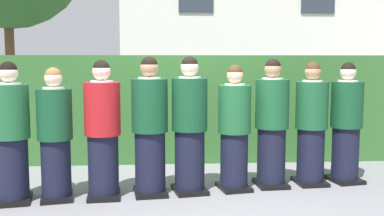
{
  "coord_description": "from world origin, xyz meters",
  "views": [
    {
      "loc": [
        -0.36,
        -5.46,
        1.63
      ],
      "look_at": [
        0.0,
        0.0,
        1.05
      ],
      "focal_mm": 41.78,
      "sensor_mm": 36.0,
      "label": 1
    }
  ],
  "objects_px": {
    "student_front_row_1": "(55,137)",
    "student_front_row_5": "(234,131)",
    "student_front_row_4": "(190,128)",
    "student_front_row_8": "(346,125)",
    "student_front_row_0": "(11,136)",
    "student_front_row_6": "(272,126)",
    "student_front_row_3": "(150,129)",
    "student_in_red_blazer": "(103,133)",
    "student_front_row_7": "(311,126)"
  },
  "relations": [
    {
      "from": "student_front_row_0",
      "to": "student_front_row_5",
      "type": "bearing_deg",
      "value": 7.46
    },
    {
      "from": "student_front_row_0",
      "to": "student_front_row_4",
      "type": "bearing_deg",
      "value": 7.45
    },
    {
      "from": "student_front_row_6",
      "to": "student_front_row_7",
      "type": "height_order",
      "value": "student_front_row_6"
    },
    {
      "from": "student_in_red_blazer",
      "to": "student_front_row_1",
      "type": "bearing_deg",
      "value": -175.68
    },
    {
      "from": "student_in_red_blazer",
      "to": "student_front_row_3",
      "type": "xyz_separation_m",
      "value": [
        0.55,
        0.09,
        0.02
      ]
    },
    {
      "from": "student_front_row_6",
      "to": "student_front_row_7",
      "type": "relative_size",
      "value": 1.03
    },
    {
      "from": "student_in_red_blazer",
      "to": "student_front_row_0",
      "type": "bearing_deg",
      "value": -173.42
    },
    {
      "from": "student_front_row_3",
      "to": "student_front_row_5",
      "type": "xyz_separation_m",
      "value": [
        1.06,
        0.14,
        -0.05
      ]
    },
    {
      "from": "student_front_row_1",
      "to": "student_front_row_5",
      "type": "distance_m",
      "value": 2.17
    },
    {
      "from": "student_front_row_7",
      "to": "student_front_row_5",
      "type": "bearing_deg",
      "value": -170.02
    },
    {
      "from": "student_front_row_3",
      "to": "student_front_row_4",
      "type": "height_order",
      "value": "student_front_row_4"
    },
    {
      "from": "student_front_row_7",
      "to": "student_front_row_3",
      "type": "bearing_deg",
      "value": -171.32
    },
    {
      "from": "student_front_row_4",
      "to": "student_front_row_8",
      "type": "bearing_deg",
      "value": 8.98
    },
    {
      "from": "student_front_row_0",
      "to": "student_front_row_7",
      "type": "distance_m",
      "value": 3.72
    },
    {
      "from": "student_front_row_5",
      "to": "student_front_row_6",
      "type": "xyz_separation_m",
      "value": [
        0.51,
        0.13,
        0.04
      ]
    },
    {
      "from": "student_in_red_blazer",
      "to": "student_front_row_6",
      "type": "relative_size",
      "value": 0.99
    },
    {
      "from": "student_front_row_3",
      "to": "student_front_row_4",
      "type": "xyz_separation_m",
      "value": [
        0.49,
        0.06,
        0.0
      ]
    },
    {
      "from": "student_front_row_6",
      "to": "student_front_row_8",
      "type": "height_order",
      "value": "student_front_row_6"
    },
    {
      "from": "student_front_row_4",
      "to": "student_front_row_8",
      "type": "distance_m",
      "value": 2.15
    },
    {
      "from": "student_front_row_1",
      "to": "student_front_row_3",
      "type": "xyz_separation_m",
      "value": [
        1.1,
        0.13,
        0.06
      ]
    },
    {
      "from": "student_front_row_6",
      "to": "student_front_row_8",
      "type": "xyz_separation_m",
      "value": [
        1.05,
        0.13,
        -0.02
      ]
    },
    {
      "from": "student_front_row_4",
      "to": "student_front_row_7",
      "type": "xyz_separation_m",
      "value": [
        1.62,
        0.26,
        -0.03
      ]
    },
    {
      "from": "student_front_row_4",
      "to": "student_front_row_0",
      "type": "bearing_deg",
      "value": -172.55
    },
    {
      "from": "student_front_row_0",
      "to": "student_front_row_5",
      "type": "xyz_separation_m",
      "value": [
        2.63,
        0.34,
        -0.02
      ]
    },
    {
      "from": "student_front_row_8",
      "to": "student_front_row_0",
      "type": "bearing_deg",
      "value": -171.77
    },
    {
      "from": "student_front_row_5",
      "to": "student_front_row_6",
      "type": "bearing_deg",
      "value": 14.08
    },
    {
      "from": "student_front_row_5",
      "to": "student_in_red_blazer",
      "type": "bearing_deg",
      "value": -171.98
    },
    {
      "from": "student_front_row_5",
      "to": "student_front_row_1",
      "type": "bearing_deg",
      "value": -172.91
    },
    {
      "from": "student_front_row_1",
      "to": "student_front_row_6",
      "type": "distance_m",
      "value": 2.7
    },
    {
      "from": "student_front_row_4",
      "to": "student_front_row_6",
      "type": "bearing_deg",
      "value": 10.65
    },
    {
      "from": "student_in_red_blazer",
      "to": "student_front_row_4",
      "type": "bearing_deg",
      "value": 8.29
    },
    {
      "from": "student_front_row_4",
      "to": "student_front_row_7",
      "type": "bearing_deg",
      "value": 9.12
    },
    {
      "from": "student_in_red_blazer",
      "to": "student_front_row_7",
      "type": "xyz_separation_m",
      "value": [
        2.66,
        0.41,
        -0.01
      ]
    },
    {
      "from": "student_front_row_0",
      "to": "student_front_row_8",
      "type": "distance_m",
      "value": 4.23
    },
    {
      "from": "student_front_row_0",
      "to": "student_front_row_7",
      "type": "xyz_separation_m",
      "value": [
        3.69,
        0.53,
        -0.0
      ]
    },
    {
      "from": "student_front_row_6",
      "to": "student_front_row_1",
      "type": "bearing_deg",
      "value": -171.55
    },
    {
      "from": "student_in_red_blazer",
      "to": "student_front_row_4",
      "type": "distance_m",
      "value": 1.05
    },
    {
      "from": "student_front_row_1",
      "to": "student_front_row_6",
      "type": "relative_size",
      "value": 0.94
    },
    {
      "from": "student_front_row_5",
      "to": "student_front_row_3",
      "type": "bearing_deg",
      "value": -172.63
    },
    {
      "from": "student_front_row_1",
      "to": "student_in_red_blazer",
      "type": "height_order",
      "value": "student_in_red_blazer"
    },
    {
      "from": "student_in_red_blazer",
      "to": "student_front_row_8",
      "type": "bearing_deg",
      "value": 8.76
    },
    {
      "from": "student_front_row_3",
      "to": "student_in_red_blazer",
      "type": "bearing_deg",
      "value": -170.76
    },
    {
      "from": "student_front_row_1",
      "to": "student_front_row_7",
      "type": "xyz_separation_m",
      "value": [
        3.21,
        0.45,
        0.03
      ]
    },
    {
      "from": "student_in_red_blazer",
      "to": "student_front_row_5",
      "type": "xyz_separation_m",
      "value": [
        1.61,
        0.23,
        -0.03
      ]
    },
    {
      "from": "student_front_row_1",
      "to": "student_in_red_blazer",
      "type": "relative_size",
      "value": 0.95
    },
    {
      "from": "student_front_row_0",
      "to": "student_front_row_8",
      "type": "height_order",
      "value": "student_front_row_0"
    },
    {
      "from": "student_in_red_blazer",
      "to": "student_front_row_5",
      "type": "relative_size",
      "value": 1.04
    },
    {
      "from": "student_front_row_4",
      "to": "student_front_row_6",
      "type": "height_order",
      "value": "student_front_row_4"
    },
    {
      "from": "student_front_row_3",
      "to": "student_front_row_1",
      "type": "bearing_deg",
      "value": -173.19
    },
    {
      "from": "student_front_row_1",
      "to": "student_front_row_5",
      "type": "xyz_separation_m",
      "value": [
        2.16,
        0.27,
        0.01
      ]
    }
  ]
}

